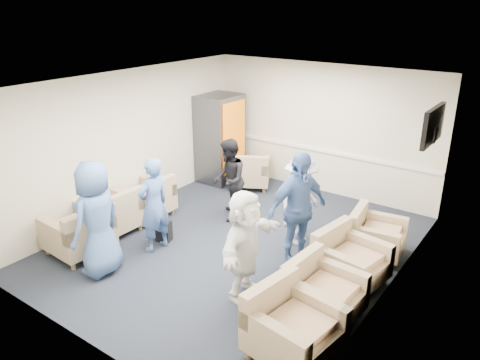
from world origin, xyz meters
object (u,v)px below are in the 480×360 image
Objects in this scene: vending_machine at (220,138)px; person_mid_left at (154,205)px; person_mid_right at (298,209)px; armchair_left_far at (148,200)px; armchair_corner at (249,172)px; person_front_right at (245,245)px; armchair_right_midfar at (348,262)px; armchair_right_far at (374,236)px; person_front_left at (97,219)px; person_back_right at (300,201)px; armchair_left_mid at (112,215)px; armchair_left_near at (80,234)px; person_back_left at (229,180)px; armchair_right_midnear at (321,294)px; armchair_right_near at (290,328)px.

person_mid_left is (1.09, -3.14, -0.18)m from vending_machine.
vending_machine is at bearing 77.73° from person_mid_right.
armchair_left_far is 2.45m from armchair_corner.
armchair_left_far is at bearing 64.02° from person_front_right.
armchair_corner is 1.02m from vending_machine.
armchair_right_midfar reaches higher than armchair_right_far.
person_front_left reaches higher than armchair_left_far.
armchair_left_far is at bearing 108.31° from person_back_right.
vending_machine is 3.33m from person_mid_left.
person_mid_right reaches higher than armchair_right_far.
person_front_right is (2.10, 0.76, -0.10)m from person_front_left.
person_mid_right is (-0.89, 0.07, 0.56)m from armchair_right_midfar.
person_front_left is at bearing 43.17° from armchair_left_mid.
person_mid_right reaches higher than person_back_right.
armchair_left_near is at bearing 117.61° from armchair_right_far.
vending_machine is at bearing 34.95° from person_front_right.
armchair_left_far is at bearing 178.27° from armchair_left_mid.
vending_machine reaches higher than armchair_left_far.
armchair_left_near is 2.89m from person_front_right.
person_front_left is at bearing 62.74° from armchair_corner.
armchair_left_far is at bearing -92.12° from person_back_left.
person_back_left is (-2.69, -0.29, 0.45)m from armchair_right_far.
vending_machine reaches higher than person_front_right.
person_mid_left is at bearing 133.67° from person_back_right.
armchair_right_near is at bearing -173.31° from armchair_right_midnear.
armchair_right_midfar reaches higher than armchair_right_midnear.
armchair_right_near is 2.77m from person_back_right.
armchair_right_far is (0.00, 1.02, -0.03)m from armchair_right_midfar.
armchair_right_near is 2.79m from armchair_right_far.
person_back_left is 0.84× the size of person_mid_right.
armchair_left_near is 4.19m from armchair_right_midfar.
person_mid_right reaches higher than person_back_left.
vending_machine is 4.22m from person_front_left.
armchair_right_far is (3.82, 2.74, -0.04)m from armchair_left_near.
armchair_right_far is (3.99, 1.96, -0.03)m from armchair_left_mid.
armchair_left_near is 0.60× the size of person_front_right.
armchair_corner is at bearing 61.57° from armchair_right_far.
armchair_right_midfar is 0.56× the size of person_front_left.
armchair_corner reaches higher than armchair_left_far.
person_front_left reaches higher than armchair_right_midnear.
armchair_right_midfar is at bearing 103.81° from armchair_left_mid.
armchair_right_near is at bearing 79.43° from person_mid_left.
person_mid_right reaches higher than armchair_left_near.
armchair_right_midfar is (3.95, 0.11, 0.01)m from armchair_left_far.
person_mid_left is at bearing 76.59° from person_front_right.
armchair_left_near is at bearing -86.55° from vending_machine.
armchair_left_near is 1.05× the size of armchair_right_far.
armchair_corner is 3.26m from person_mid_right.
person_back_right is (2.10, -1.56, 0.42)m from armchair_corner.
armchair_right_midfar is at bearing -28.93° from vending_machine.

